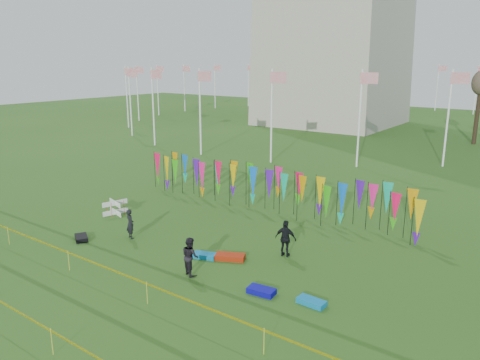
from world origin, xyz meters
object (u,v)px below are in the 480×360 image
Objects in this scene: person_mid at (190,256)px; person_right at (286,238)px; kite_bag_red at (230,257)px; kite_bag_teal at (311,302)px; person_left at (130,224)px; kite_bag_blue at (261,291)px; kite_bag_black at (81,238)px; kite_bag_turquoise at (205,255)px; box_kite at (115,208)px.

person_right is (2.23, 3.96, 0.04)m from person_mid.
kite_bag_teal is (4.84, -1.41, -0.02)m from kite_bag_red.
kite_bag_blue is at bearing -167.74° from person_left.
kite_bag_blue is (1.09, -3.60, -0.74)m from person_right.
kite_bag_turquoise is at bearing 17.44° from kite_bag_black.
kite_bag_turquoise is at bearing -11.06° from box_kite.
kite_bag_red is (9.18, -1.05, -0.31)m from box_kite.
kite_bag_red is at bearing 148.04° from kite_bag_blue.
kite_bag_black is (-1.78, -1.65, -0.64)m from person_left.
kite_bag_black reaches higher than kite_bag_teal.
box_kite is 0.57× the size of person_left.
kite_bag_black is at bearing 24.75° from person_mid.
person_mid is 1.88m from kite_bag_turquoise.
person_right is at bearing 3.86° from box_kite.
kite_bag_turquoise is 1.01× the size of kite_bag_teal.
person_left is 1.44× the size of kite_bag_teal.
kite_bag_red is 5.04m from kite_bag_teal.
person_mid is 4.54m from person_right.
box_kite reaches higher than kite_bag_red.
person_mid is (5.20, -1.28, 0.06)m from person_left.
kite_bag_teal is (5.88, -0.87, -0.01)m from kite_bag_turquoise.
kite_bag_black is (-9.21, -4.33, -0.74)m from person_right.
kite_bag_black is (-6.36, -2.00, 0.01)m from kite_bag_turquoise.
person_left is 10.49m from kite_bag_teal.
person_left is 7.90m from person_right.
kite_bag_black is (-10.30, -0.73, 0.00)m from kite_bag_blue.
kite_bag_blue is 3.42m from kite_bag_red.
kite_bag_red reaches higher than kite_bag_black.
person_left reaches higher than kite_bag_red.
kite_bag_blue is (8.52, -0.92, -0.65)m from person_left.
person_left is 2.51m from kite_bag_black.
kite_bag_blue is 1.98m from kite_bag_teal.
person_mid is 7.02m from kite_bag_black.
kite_bag_black is 12.29m from kite_bag_teal.
kite_bag_red is at bearing 27.28° from kite_bag_turquoise.
kite_bag_blue reaches higher than kite_bag_turquoise.
kite_bag_blue is at bearing -17.86° from kite_bag_turquoise.
kite_bag_blue is at bearing 4.03° from kite_bag_black.
kite_bag_red reaches higher than kite_bag_turquoise.
kite_bag_black reaches higher than kite_bag_blue.
person_left is at bearing 177.12° from kite_bag_teal.
kite_bag_turquoise is (8.14, -1.59, -0.32)m from box_kite.
person_right is at bearing 106.89° from kite_bag_blue.
box_kite is at bearing -10.13° from person_left.
kite_bag_red is 7.82m from kite_bag_black.
person_mid is 2.32m from kite_bag_red.
person_left reaches higher than box_kite.
kite_bag_black is (1.78, -3.59, -0.32)m from box_kite.
person_right is 3.76m from kite_bag_turquoise.
kite_bag_black is at bearing -161.09° from kite_bag_red.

